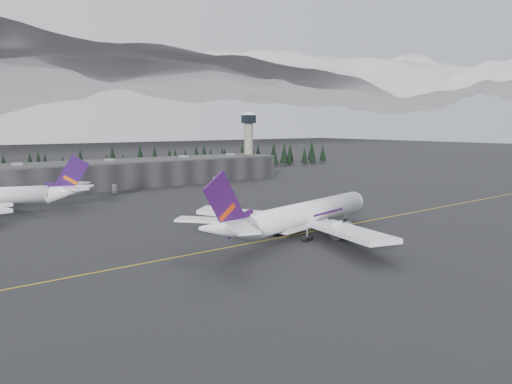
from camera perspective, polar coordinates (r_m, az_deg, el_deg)
ground at (r=129.24m, az=5.32°, el=-4.99°), size 1400.00×1400.00×0.00m
taxiline at (r=127.80m, az=5.93°, el=-5.14°), size 400.00×0.40×0.02m
terminal at (r=235.19m, az=-15.48°, el=2.33°), size 160.00×30.00×12.60m
control_tower at (r=272.77m, az=-0.92°, el=7.02°), size 10.00×10.00×37.70m
treeline at (r=269.78m, az=-18.35°, el=3.19°), size 360.00×20.00×15.00m
jet_main at (r=122.09m, az=5.00°, el=-3.06°), size 67.18×61.40×19.98m
gse_vehicle_a at (r=207.28m, az=-17.26°, el=-0.10°), size 3.34×4.98×1.27m
gse_vehicle_b at (r=227.03m, az=-5.14°, el=0.98°), size 4.73×2.99×1.50m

